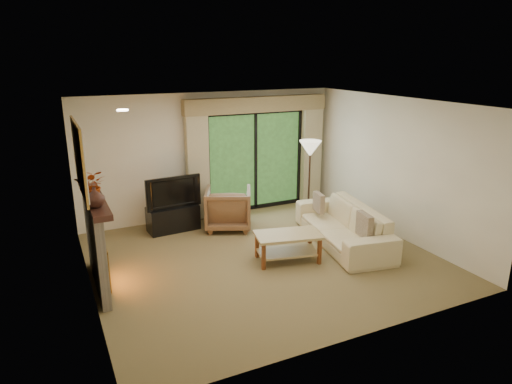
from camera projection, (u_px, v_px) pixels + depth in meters
name	position (u px, v px, depth m)	size (l,w,h in m)	color
floor	(264.00, 259.00, 7.72)	(5.50, 5.50, 0.00)	olive
ceiling	(264.00, 103.00, 6.97)	(5.50, 5.50, 0.00)	silver
wall_back	(211.00, 155.00, 9.51)	(5.00, 5.00, 0.00)	beige
wall_front	(361.00, 239.00, 5.19)	(5.00, 5.00, 0.00)	beige
wall_left	(84.00, 209.00, 6.22)	(5.00, 5.00, 0.00)	beige
wall_right	(396.00, 168.00, 8.48)	(5.00, 5.00, 0.00)	beige
fireplace	(96.00, 243.00, 6.62)	(0.24, 1.70, 1.37)	slate
mirror	(80.00, 159.00, 6.22)	(0.07, 1.45, 1.02)	#B7883C
sliding_door	(255.00, 161.00, 9.94)	(2.26, 0.10, 2.16)	black
curtain_left	(198.00, 163.00, 9.26)	(0.45, 0.18, 2.35)	tan
curtain_right	(311.00, 152.00, 10.37)	(0.45, 0.18, 2.35)	tan
cornice	(257.00, 104.00, 9.51)	(3.20, 0.24, 0.32)	#937C52
media_console	(173.00, 218.00, 8.92)	(0.98, 0.44, 0.49)	black
tv	(172.00, 191.00, 8.76)	(1.08, 0.14, 0.62)	black
armchair	(228.00, 208.00, 9.00)	(0.87, 0.90, 0.82)	brown
sofa	(343.00, 225.00, 8.28)	(2.41, 0.94, 0.70)	beige
pillow_near	(364.00, 225.00, 7.58)	(0.11, 0.41, 0.41)	brown
pillow_far	(319.00, 203.00, 8.78)	(0.10, 0.37, 0.37)	brown
coffee_table	(288.00, 247.00, 7.59)	(1.07, 0.59, 0.48)	tan
floor_lamp	(309.00, 181.00, 9.36)	(0.45, 0.45, 1.67)	beige
vase	(95.00, 197.00, 6.03)	(0.26, 0.26, 0.27)	#3C1F18
branches	(92.00, 185.00, 6.24)	(0.41, 0.36, 0.46)	#9C350A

